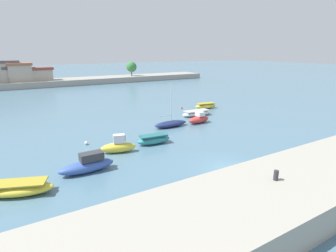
# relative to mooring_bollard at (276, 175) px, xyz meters

# --- Properties ---
(ground_plane) EXTENTS (400.00, 400.00, 0.00)m
(ground_plane) POSITION_rel_mooring_bollard_xyz_m (1.77, 6.07, -2.42)
(ground_plane) COLOR slate
(seawall_embankment) EXTENTS (65.87, 6.92, 2.08)m
(seawall_embankment) POSITION_rel_mooring_bollard_xyz_m (1.77, -0.27, -1.38)
(seawall_embankment) COLOR #9E998C
(seawall_embankment) RESTS_ON ground
(mooring_bollard) EXTENTS (0.31, 0.31, 0.68)m
(mooring_bollard) POSITION_rel_mooring_bollard_xyz_m (0.00, 0.00, 0.00)
(mooring_bollard) COLOR #2D2D33
(mooring_bollard) RESTS_ON seawall_embankment
(moored_boat_0) EXTENTS (5.19, 3.45, 1.02)m
(moored_boat_0) POSITION_rel_mooring_bollard_xyz_m (-14.56, 10.84, -1.93)
(moored_boat_0) COLOR yellow
(moored_boat_0) RESTS_ON ground
(moored_boat_1) EXTENTS (4.85, 1.56, 1.71)m
(moored_boat_1) POSITION_rel_mooring_bollard_xyz_m (-9.15, 12.12, -1.76)
(moored_boat_1) COLOR #3856A8
(moored_boat_1) RESTS_ON ground
(moored_boat_2) EXTENTS (3.77, 2.12, 1.94)m
(moored_boat_2) POSITION_rel_mooring_bollard_xyz_m (-5.13, 15.13, -1.74)
(moored_boat_2) COLOR yellow
(moored_boat_2) RESTS_ON ground
(moored_boat_3) EXTENTS (4.04, 1.82, 1.07)m
(moored_boat_3) POSITION_rel_mooring_bollard_xyz_m (-0.75, 15.59, -1.90)
(moored_boat_3) COLOR teal
(moored_boat_3) RESTS_ON ground
(moored_boat_4) EXTENTS (4.98, 1.62, 6.17)m
(moored_boat_4) POSITION_rel_mooring_bollard_xyz_m (4.64, 20.58, -1.96)
(moored_boat_4) COLOR navy
(moored_boat_4) RESTS_ON ground
(moored_boat_5) EXTENTS (3.71, 1.67, 1.64)m
(moored_boat_5) POSITION_rel_mooring_bollard_xyz_m (9.26, 20.21, -1.80)
(moored_boat_5) COLOR #C63833
(moored_boat_5) RESTS_ON ground
(moored_boat_6) EXTENTS (5.34, 1.99, 0.90)m
(moored_boat_6) POSITION_rel_mooring_bollard_xyz_m (11.69, 24.01, -1.98)
(moored_boat_6) COLOR white
(moored_boat_6) RESTS_ON ground
(moored_boat_7) EXTENTS (4.31, 2.12, 1.02)m
(moored_boat_7) POSITION_rel_mooring_bollard_xyz_m (16.53, 27.66, -1.93)
(moored_boat_7) COLOR yellow
(moored_boat_7) RESTS_ON ground
(mooring_buoy_0) EXTENTS (0.32, 0.32, 0.32)m
(mooring_buoy_0) POSITION_rel_mooring_bollard_xyz_m (12.69, 29.76, -2.26)
(mooring_buoy_0) COLOR red
(mooring_buoy_0) RESTS_ON ground
(mooring_buoy_1) EXTENTS (0.40, 0.40, 0.40)m
(mooring_buoy_1) POSITION_rel_mooring_bollard_xyz_m (-7.40, 19.28, -2.22)
(mooring_buoy_1) COLOR white
(mooring_buoy_1) RESTS_ON ground
(distant_shoreline) EXTENTS (96.06, 9.75, 8.17)m
(distant_shoreline) POSITION_rel_mooring_bollard_xyz_m (-2.10, 77.29, -0.44)
(distant_shoreline) COLOR gray
(distant_shoreline) RESTS_ON ground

